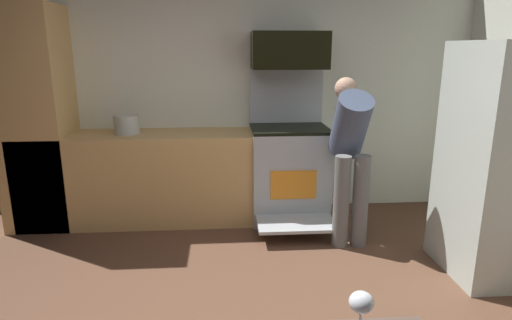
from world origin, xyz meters
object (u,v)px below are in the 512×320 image
object	(u,v)px
oven_range	(289,170)
stock_pot	(127,124)
microwave	(289,50)
person_cook	(350,149)
wine_glass_far	(361,305)
refrigerator	(512,163)

from	to	relation	value
oven_range	stock_pot	bearing A→B (deg)	179.44
oven_range	microwave	world-z (taller)	microwave
oven_range	person_cook	xyz separation A→B (m)	(0.44, -0.61, 0.35)
microwave	stock_pot	bearing A→B (deg)	-177.13
wine_glass_far	refrigerator	bearing A→B (deg)	47.57
oven_range	refrigerator	size ratio (longest dim) A/B	0.86
refrigerator	microwave	bearing A→B (deg)	138.31
oven_range	wine_glass_far	world-z (taller)	oven_range
wine_glass_far	microwave	bearing A→B (deg)	85.33
microwave	oven_range	bearing A→B (deg)	-90.00
microwave	person_cook	xyz separation A→B (m)	(0.44, -0.71, -0.83)
refrigerator	stock_pot	distance (m)	3.34
refrigerator	person_cook	size ratio (longest dim) A/B	1.21
microwave	wine_glass_far	world-z (taller)	microwave
person_cook	stock_pot	bearing A→B (deg)	162.94
wine_glass_far	oven_range	bearing A→B (deg)	85.19
oven_range	stock_pot	world-z (taller)	oven_range
refrigerator	wine_glass_far	xyz separation A→B (m)	(-1.76, -1.93, 0.13)
refrigerator	person_cook	bearing A→B (deg)	149.19
refrigerator	wine_glass_far	distance (m)	2.62
oven_range	stock_pot	distance (m)	1.66
microwave	stock_pot	distance (m)	1.74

